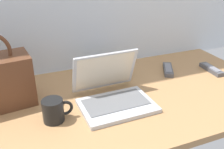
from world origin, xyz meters
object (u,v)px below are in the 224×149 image
at_px(coffee_mug, 54,110).
at_px(remote_control_far, 212,69).
at_px(remote_control_near, 168,69).
at_px(laptop, 113,93).
at_px(book_stack, 109,70).

xyz_separation_m(coffee_mug, remote_control_far, (0.90, 0.13, -0.03)).
bearing_deg(remote_control_far, remote_control_near, 158.83).
distance_m(coffee_mug, remote_control_far, 0.91).
distance_m(laptop, remote_control_near, 0.45).
height_order(coffee_mug, book_stack, coffee_mug).
bearing_deg(coffee_mug, remote_control_far, 8.42).
relative_size(laptop, remote_control_near, 1.93).
bearing_deg(book_stack, laptop, -107.68).
distance_m(laptop, coffee_mug, 0.27).
height_order(laptop, coffee_mug, laptop).
xyz_separation_m(remote_control_near, remote_control_far, (0.23, -0.09, 0.00)).
relative_size(coffee_mug, book_stack, 0.53).
xyz_separation_m(remote_control_far, book_stack, (-0.55, 0.17, 0.02)).
height_order(laptop, remote_control_near, laptop).
distance_m(coffee_mug, remote_control_near, 0.71).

